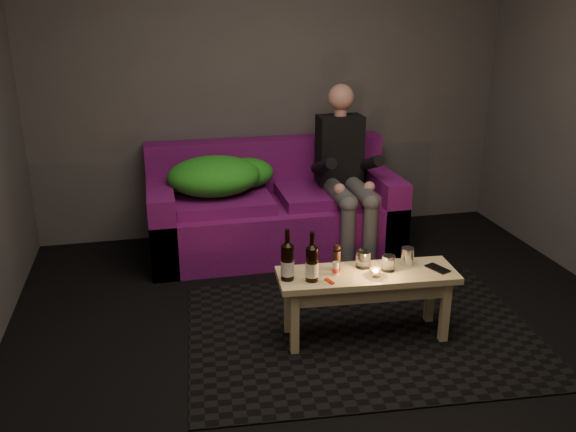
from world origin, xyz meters
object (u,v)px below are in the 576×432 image
at_px(sofa, 273,212).
at_px(beer_bottle_a, 287,261).
at_px(person, 345,168).
at_px(steel_cup, 407,256).
at_px(coffee_table, 367,284).
at_px(beer_bottle_b, 312,263).

bearing_deg(sofa, beer_bottle_a, -98.18).
xyz_separation_m(person, beer_bottle_a, (-0.77, -1.35, -0.14)).
bearing_deg(steel_cup, person, 89.15).
bearing_deg(sofa, steel_cup, -70.02).
bearing_deg(coffee_table, steel_cup, 11.33).
bearing_deg(coffee_table, person, 77.94).
bearing_deg(beer_bottle_b, coffee_table, 5.73).
bearing_deg(coffee_table, beer_bottle_b, -174.27).
distance_m(beer_bottle_a, beer_bottle_b, 0.14).
height_order(beer_bottle_a, steel_cup, beer_bottle_a).
bearing_deg(sofa, beer_bottle_b, -93.15).
height_order(person, steel_cup, person).
distance_m(sofa, person, 0.69).
xyz_separation_m(sofa, beer_bottle_a, (-0.22, -1.51, 0.24)).
relative_size(beer_bottle_b, steel_cup, 2.78).
height_order(sofa, steel_cup, sofa).
xyz_separation_m(coffee_table, beer_bottle_a, (-0.48, 0.01, 0.19)).
height_order(coffee_table, steel_cup, steel_cup).
bearing_deg(beer_bottle_b, sofa, 86.85).
bearing_deg(beer_bottle_b, beer_bottle_a, 160.46).
relative_size(beer_bottle_a, beer_bottle_b, 1.03).
relative_size(person, beer_bottle_b, 4.44).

